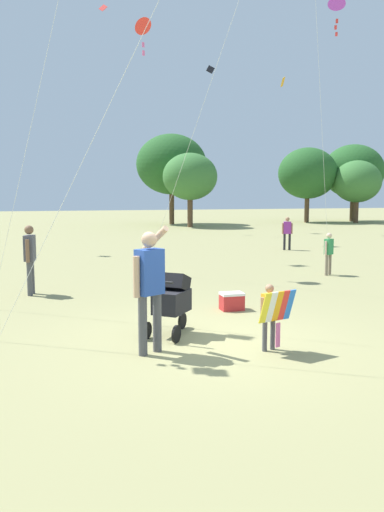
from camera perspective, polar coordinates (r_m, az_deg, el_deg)
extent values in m
plane|color=#938E5B|center=(8.26, 1.85, -9.38)|extent=(120.00, 120.00, 0.00)
cylinder|color=brown|center=(38.26, -2.24, 5.23)|extent=(0.36, 0.36, 2.29)
ellipsoid|color=#235623|center=(38.30, -2.26, 10.01)|extent=(5.12, 4.61, 4.36)
cylinder|color=brown|center=(34.96, -0.21, 4.74)|extent=(0.36, 0.36, 1.90)
ellipsoid|color=#387033|center=(34.95, -0.21, 8.70)|extent=(3.67, 3.30, 3.12)
cylinder|color=brown|center=(41.43, 12.47, 4.96)|extent=(0.36, 0.36, 1.94)
ellipsoid|color=#235623|center=(41.43, 12.57, 8.85)|extent=(4.60, 4.14, 3.91)
cylinder|color=brown|center=(41.86, 17.53, 4.62)|extent=(0.36, 0.36, 1.64)
ellipsoid|color=#387033|center=(41.85, 17.65, 7.79)|extent=(3.74, 3.37, 3.18)
cylinder|color=brown|center=(43.98, 17.14, 4.97)|extent=(0.36, 0.36, 2.01)
ellipsoid|color=#235623|center=(43.99, 17.29, 8.87)|extent=(4.97, 4.47, 4.22)
cylinder|color=#4C4C51|center=(7.90, 8.83, -8.38)|extent=(0.07, 0.07, 0.49)
cylinder|color=#4C4C51|center=(7.81, 7.98, -8.56)|extent=(0.07, 0.07, 0.49)
cube|color=orange|center=(7.75, 8.46, -5.42)|extent=(0.24, 0.19, 0.37)
cylinder|color=#A37556|center=(7.84, 9.20, -5.48)|extent=(0.05, 0.05, 0.33)
cylinder|color=#A37556|center=(7.67, 7.70, -5.73)|extent=(0.05, 0.05, 0.33)
sphere|color=#A37556|center=(7.70, 8.50, -3.53)|extent=(0.13, 0.13, 0.13)
cube|color=blue|center=(7.77, 10.62, -5.24)|extent=(0.16, 0.19, 0.46)
cube|color=red|center=(7.69, 10.00, -5.35)|extent=(0.16, 0.19, 0.46)
cube|color=#F4A319|center=(7.61, 9.36, -5.46)|extent=(0.16, 0.19, 0.46)
cube|color=white|center=(7.54, 8.70, -5.57)|extent=(0.16, 0.19, 0.46)
cube|color=yellow|center=(7.47, 8.04, -5.68)|extent=(0.16, 0.19, 0.46)
cube|color=pink|center=(7.70, 9.39, -8.54)|extent=(0.08, 0.03, 0.36)
cylinder|color=#4C4C51|center=(7.52, -5.42, -7.61)|extent=(0.13, 0.13, 0.87)
cylinder|color=#4C4C51|center=(7.69, -3.83, -7.26)|extent=(0.13, 0.13, 0.87)
cube|color=#284CA8|center=(7.45, -4.68, -1.74)|extent=(0.45, 0.39, 0.65)
cylinder|color=tan|center=(7.31, -6.10, -2.29)|extent=(0.09, 0.09, 0.58)
cylinder|color=tan|center=(7.66, -4.04, 1.89)|extent=(0.34, 0.51, 0.41)
sphere|color=tan|center=(7.40, -4.71, 1.81)|extent=(0.23, 0.23, 0.23)
cylinder|color=black|center=(8.98, -1.06, -7.11)|extent=(0.21, 0.24, 0.28)
cylinder|color=black|center=(8.40, -4.97, -8.14)|extent=(0.21, 0.24, 0.28)
cylinder|color=black|center=(8.17, -1.72, -8.54)|extent=(0.21, 0.24, 0.28)
cube|color=black|center=(8.51, -2.24, -5.00)|extent=(0.74, 0.77, 0.36)
cube|color=black|center=(8.57, -1.88, -2.87)|extent=(0.58, 0.58, 0.35)
cylinder|color=black|center=(8.03, -3.67, -2.83)|extent=(0.40, 0.33, 0.04)
cylinder|color=silver|center=(7.94, -12.77, 8.28)|extent=(2.48, 1.08, 5.06)
cone|color=purple|center=(19.56, 15.57, 25.11)|extent=(0.78, 0.77, 0.31)
cube|color=red|center=(19.45, 15.60, 23.56)|extent=(0.08, 0.06, 0.14)
cube|color=red|center=(19.32, 15.46, 23.00)|extent=(0.08, 0.06, 0.14)
cube|color=red|center=(19.24, 15.55, 22.38)|extent=(0.08, 0.07, 0.14)
cylinder|color=silver|center=(17.72, 14.08, 12.74)|extent=(1.51, 1.32, 8.33)
cylinder|color=silver|center=(10.43, -17.06, 14.24)|extent=(1.90, 1.12, 7.40)
cone|color=red|center=(15.77, -5.42, 23.82)|extent=(0.61, 0.53, 0.42)
cube|color=pink|center=(15.65, -5.37, 22.06)|extent=(0.08, 0.05, 0.14)
cube|color=pink|center=(15.60, -5.34, 21.27)|extent=(0.08, 0.05, 0.14)
cylinder|color=silver|center=(13.74, -0.54, 11.39)|extent=(1.69, 3.22, 6.76)
cube|color=red|center=(33.59, -9.72, 25.23)|extent=(0.50, 0.25, 0.47)
cube|color=black|center=(36.32, 2.03, 19.76)|extent=(0.64, 0.31, 0.61)
cube|color=#F4A319|center=(31.01, 9.92, 18.27)|extent=(0.30, 0.55, 0.61)
cylinder|color=#7F705B|center=(15.25, 14.87, -0.90)|extent=(0.09, 0.09, 0.59)
cylinder|color=#7F705B|center=(15.09, 14.53, -0.97)|extent=(0.09, 0.09, 0.59)
cube|color=#2D8C4C|center=(15.11, 14.76, 1.00)|extent=(0.30, 0.27, 0.44)
cylinder|color=beige|center=(15.26, 15.06, 0.93)|extent=(0.06, 0.06, 0.39)
cylinder|color=beige|center=(14.98, 14.45, 0.84)|extent=(0.06, 0.06, 0.39)
sphere|color=beige|center=(15.08, 14.80, 2.18)|extent=(0.15, 0.15, 0.15)
cylinder|color=#4C4C51|center=(12.53, -17.13, -2.21)|extent=(0.11, 0.11, 0.78)
cylinder|color=#4C4C51|center=(12.29, -17.38, -2.39)|extent=(0.11, 0.11, 0.78)
cube|color=#4C4C56|center=(12.32, -17.37, 0.84)|extent=(0.27, 0.37, 0.59)
cylinder|color=brown|center=(12.53, -17.15, 0.76)|extent=(0.08, 0.08, 0.52)
cylinder|color=brown|center=(12.12, -17.58, 0.54)|extent=(0.08, 0.08, 0.52)
sphere|color=brown|center=(12.29, -17.44, 2.76)|extent=(0.20, 0.20, 0.20)
cylinder|color=#232328|center=(21.41, 10.64, 1.53)|extent=(0.10, 0.10, 0.66)
cylinder|color=#232328|center=(21.38, 10.10, 1.53)|extent=(0.10, 0.10, 0.66)
cube|color=purple|center=(21.35, 10.40, 3.07)|extent=(0.33, 0.26, 0.49)
cylinder|color=#A37556|center=(21.38, 10.88, 2.97)|extent=(0.07, 0.07, 0.44)
cylinder|color=#A37556|center=(21.33, 9.92, 2.98)|extent=(0.07, 0.07, 0.44)
sphere|color=#A37556|center=(21.33, 10.43, 4.01)|extent=(0.17, 0.17, 0.17)
cube|color=red|center=(10.41, 4.38, -5.10)|extent=(0.44, 0.32, 0.30)
cube|color=white|center=(10.37, 4.39, -4.16)|extent=(0.45, 0.33, 0.05)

